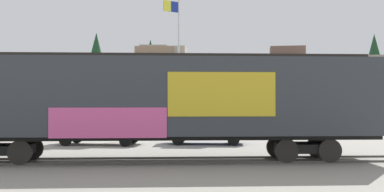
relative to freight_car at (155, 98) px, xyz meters
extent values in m
plane|color=gray|center=(-1.44, 0.00, -2.49)|extent=(260.00, 260.00, 0.00)
cube|color=#4C4742|center=(0.04, -0.72, -2.45)|extent=(59.92, 3.25, 0.08)
cube|color=#4C4742|center=(-0.04, 0.72, -2.45)|extent=(59.92, 3.25, 0.08)
cube|color=#33383D|center=(0.00, 0.00, 0.07)|extent=(18.08, 3.96, 2.95)
cube|color=#2D2823|center=(0.00, 0.00, 1.67)|extent=(17.05, 1.30, 0.24)
cube|color=gold|center=(2.52, -1.39, 0.15)|extent=(3.94, 0.24, 1.62)
cube|color=#CC4C8C|center=(-1.59, -1.61, -0.88)|extent=(4.22, 0.25, 1.10)
cube|color=black|center=(0.00, 0.00, -1.50)|extent=(17.65, 2.58, 0.20)
cube|color=black|center=(-5.89, -0.31, -1.98)|extent=(2.17, 1.47, 0.36)
cylinder|color=black|center=(-5.00, -0.98, -2.03)|extent=(0.93, 0.17, 0.92)
cylinder|color=black|center=(-5.08, 0.46, -2.03)|extent=(0.93, 0.17, 0.92)
cube|color=black|center=(5.89, 0.31, -1.98)|extent=(2.17, 1.47, 0.36)
cylinder|color=black|center=(5.08, -0.45, -2.03)|extent=(0.93, 0.17, 0.92)
cylinder|color=black|center=(5.00, 0.99, -2.03)|extent=(0.93, 0.17, 0.92)
cylinder|color=black|center=(6.77, -0.36, -2.03)|extent=(0.93, 0.17, 0.92)
cylinder|color=black|center=(6.70, 1.08, -2.03)|extent=(0.93, 0.17, 0.92)
cylinder|color=silver|center=(0.50, 13.03, 2.19)|extent=(0.12, 0.12, 9.35)
sphere|color=#D8CC66|center=(0.50, 13.03, 6.94)|extent=(0.18, 0.18, 0.18)
cube|color=navy|center=(-0.03, 12.66, 6.39)|extent=(0.97, 0.69, 0.74)
cube|color=yellow|center=(-0.27, 12.49, 6.39)|extent=(0.50, 0.37, 0.74)
cube|color=gray|center=(-1.44, 72.85, 2.62)|extent=(117.16, 32.24, 10.21)
cube|color=brown|center=(18.97, 63.18, 8.75)|extent=(6.84, 5.59, 2.05)
cube|color=#8C725B|center=(-5.53, 63.18, 8.74)|extent=(6.97, 4.14, 2.03)
cube|color=#9E9384|center=(-1.72, 63.18, 8.79)|extent=(4.76, 3.82, 2.14)
cube|color=#9E9384|center=(-5.71, 63.18, 8.88)|extent=(5.15, 3.69, 2.31)
cone|color=#193D23|center=(-16.46, 64.27, 10.18)|extent=(2.46, 2.46, 4.92)
cone|color=#193D23|center=(-6.54, 66.38, 9.67)|extent=(1.95, 1.95, 3.90)
cone|color=#193D23|center=(36.34, 66.29, 10.22)|extent=(2.50, 2.50, 5.00)
cube|color=silver|center=(-3.57, 6.50, -1.86)|extent=(4.91, 2.26, 0.61)
cube|color=#2D333D|center=(-3.92, 6.54, -1.19)|extent=(2.19, 1.82, 0.74)
cylinder|color=black|center=(-1.88, 7.21, -2.17)|extent=(0.66, 0.28, 0.64)
cylinder|color=black|center=(-2.04, 5.49, -2.17)|extent=(0.66, 0.28, 0.64)
cylinder|color=black|center=(-5.10, 7.52, -2.17)|extent=(0.66, 0.28, 0.64)
cylinder|color=black|center=(-5.26, 5.80, -2.17)|extent=(0.66, 0.28, 0.64)
cube|color=navy|center=(2.21, 6.89, -1.83)|extent=(4.48, 2.06, 0.67)
cube|color=#2D333D|center=(2.01, 6.90, -1.12)|extent=(2.10, 1.72, 0.75)
cylinder|color=black|center=(3.75, 7.61, -2.17)|extent=(0.65, 0.27, 0.64)
cylinder|color=black|center=(3.63, 5.95, -2.17)|extent=(0.65, 0.27, 0.64)
cylinder|color=black|center=(0.79, 7.83, -2.17)|extent=(0.65, 0.27, 0.64)
cylinder|color=black|center=(0.67, 6.16, -2.17)|extent=(0.65, 0.27, 0.64)
camera|label=1|loc=(1.43, -17.33, -0.09)|focal=40.98mm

